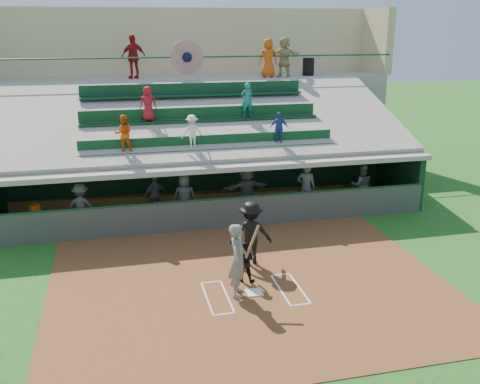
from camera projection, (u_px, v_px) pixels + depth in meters
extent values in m
plane|color=#1A5417|center=(254.00, 294.00, 14.52)|extent=(100.00, 100.00, 0.00)
cube|color=brown|center=(250.00, 285.00, 14.99)|extent=(11.00, 9.00, 0.02)
cube|color=white|center=(254.00, 292.00, 14.51)|extent=(0.43, 0.43, 0.03)
cube|color=silver|center=(227.00, 296.00, 14.35)|extent=(0.05, 1.80, 0.01)
cube|color=white|center=(280.00, 290.00, 14.68)|extent=(0.05, 1.80, 0.01)
cube|color=silver|center=(207.00, 298.00, 14.23)|extent=(0.05, 1.80, 0.01)
cube|color=white|center=(299.00, 288.00, 14.80)|extent=(0.05, 1.80, 0.01)
cube|color=silver|center=(211.00, 282.00, 15.13)|extent=(0.60, 0.05, 0.01)
cube|color=silver|center=(280.00, 275.00, 15.58)|extent=(0.60, 0.05, 0.01)
cube|color=white|center=(224.00, 314.00, 13.46)|extent=(0.60, 0.05, 0.01)
cube|color=white|center=(301.00, 305.00, 13.91)|extent=(0.60, 0.05, 0.01)
cube|color=gray|center=(210.00, 212.00, 20.79)|extent=(16.00, 3.50, 0.04)
cube|color=gray|center=(185.00, 124.00, 26.37)|extent=(20.00, 3.00, 4.60)
cube|color=#464A46|center=(218.00, 214.00, 19.00)|extent=(16.00, 0.06, 1.10)
cylinder|color=#143F21|center=(218.00, 199.00, 18.83)|extent=(16.00, 0.08, 0.08)
cube|color=black|center=(202.00, 174.00, 22.09)|extent=(16.00, 0.25, 2.20)
cube|color=black|center=(398.00, 173.00, 22.23)|extent=(0.25, 3.50, 2.20)
cube|color=gray|center=(209.00, 158.00, 20.14)|extent=(16.40, 3.90, 0.18)
cube|color=gray|center=(195.00, 163.00, 23.70)|extent=(16.40, 3.50, 2.30)
cube|color=gray|center=(189.00, 130.00, 24.89)|extent=(16.40, 0.30, 4.60)
cube|color=gray|center=(200.00, 117.00, 21.48)|extent=(16.40, 6.51, 2.37)
cube|color=#0C361F|center=(211.00, 149.00, 19.49)|extent=(9.40, 0.42, 0.08)
cube|color=#0D3B1E|center=(210.00, 141.00, 19.60)|extent=(9.40, 0.06, 0.45)
cube|color=#0C361A|center=(202.00, 120.00, 21.03)|extent=(9.40, 0.42, 0.08)
cube|color=#0D3D1E|center=(201.00, 113.00, 21.14)|extent=(9.40, 0.06, 0.45)
cube|color=#0B3420|center=(194.00, 95.00, 22.57)|extent=(9.40, 0.42, 0.08)
cube|color=#0C381F|center=(194.00, 88.00, 22.68)|extent=(9.40, 0.06, 0.45)
imported|color=#D8500C|center=(124.00, 134.00, 18.69)|extent=(0.65, 0.51, 1.32)
imported|color=white|center=(192.00, 132.00, 19.24)|extent=(0.87, 0.60, 1.22)
imported|color=#243C93|center=(279.00, 128.00, 19.97)|extent=(0.75, 0.44, 1.20)
imported|color=#A3121D|center=(148.00, 104.00, 20.46)|extent=(0.67, 0.46, 1.33)
imported|color=#1A7276|center=(247.00, 100.00, 21.31)|extent=(0.54, 0.40, 1.37)
cylinder|color=#164523|center=(187.00, 57.00, 23.99)|extent=(20.00, 0.07, 0.07)
cylinder|color=maroon|center=(187.00, 57.00, 23.98)|extent=(1.50, 0.06, 1.50)
sphere|color=black|center=(187.00, 57.00, 23.95)|extent=(0.44, 0.44, 0.44)
cube|color=tan|center=(178.00, 41.00, 26.60)|extent=(20.00, 0.40, 3.20)
cube|color=tan|center=(376.00, 41.00, 27.41)|extent=(0.40, 3.00, 3.20)
imported|color=#5E605B|center=(238.00, 260.00, 14.12)|extent=(0.70, 0.86, 2.04)
cylinder|color=brown|center=(252.00, 241.00, 13.89)|extent=(0.56, 0.54, 0.75)
sphere|color=brown|center=(243.00, 252.00, 14.08)|extent=(0.10, 0.10, 0.10)
imported|color=black|center=(245.00, 261.00, 15.05)|extent=(0.71, 0.65, 1.19)
imported|color=black|center=(251.00, 233.00, 16.10)|extent=(1.38, 0.97, 1.95)
cube|color=olive|center=(199.00, 198.00, 21.73)|extent=(14.66, 1.70, 0.44)
cube|color=silver|center=(39.00, 224.00, 18.50)|extent=(0.98, 0.85, 0.72)
cylinder|color=#D44E0C|center=(35.00, 210.00, 18.28)|extent=(0.37, 0.37, 0.37)
imported|color=#595B56|center=(81.00, 206.00, 18.84)|extent=(1.18, 0.82, 1.66)
imported|color=#5F625C|center=(155.00, 195.00, 20.15)|extent=(1.02, 0.70, 1.60)
imported|color=#52544F|center=(185.00, 197.00, 19.78)|extent=(0.93, 0.70, 1.71)
imported|color=#585A55|center=(247.00, 190.00, 20.30)|extent=(1.81, 0.71, 1.91)
imported|color=#52544F|center=(306.00, 188.00, 20.42)|extent=(0.86, 0.77, 1.98)
imported|color=#5A5D58|center=(361.00, 185.00, 21.27)|extent=(0.95, 0.82, 1.70)
cylinder|color=black|center=(308.00, 67.00, 26.26)|extent=(0.56, 0.56, 0.84)
imported|color=#A41219|center=(134.00, 57.00, 24.52)|extent=(1.26, 0.87, 1.99)
imported|color=#C7450B|center=(268.00, 58.00, 24.90)|extent=(0.92, 0.65, 1.80)
imported|color=tan|center=(284.00, 57.00, 25.40)|extent=(1.78, 0.67, 1.88)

